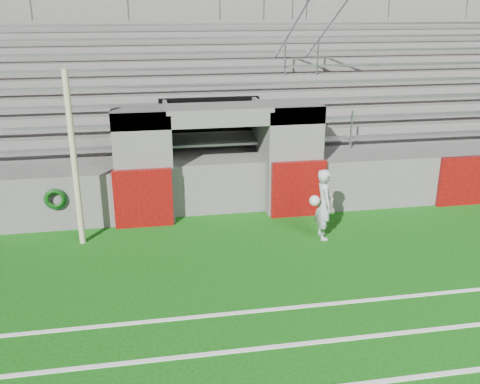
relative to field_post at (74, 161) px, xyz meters
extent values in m
plane|color=#0E4E0D|center=(3.11, -2.28, -1.81)|extent=(90.00, 90.00, 0.00)
cylinder|color=#BFB88E|center=(0.00, 0.00, 0.00)|extent=(0.13, 0.13, 3.62)
cube|color=white|center=(3.11, -4.28, -1.81)|extent=(28.00, 0.09, 0.01)
cube|color=white|center=(3.11, -3.28, -1.81)|extent=(28.00, 0.09, 0.01)
cube|color=#575553|center=(1.31, 1.22, -0.51)|extent=(1.20, 1.00, 2.60)
cube|color=#575553|center=(4.91, 1.22, -0.51)|extent=(1.20, 1.00, 2.60)
cube|color=black|center=(3.11, 2.92, -0.56)|extent=(2.60, 0.20, 2.50)
cube|color=#575553|center=(1.96, 1.82, -0.56)|extent=(0.10, 2.20, 2.50)
cube|color=#575553|center=(4.26, 1.82, -0.56)|extent=(0.10, 2.20, 2.50)
cube|color=#575553|center=(3.11, 1.22, 0.59)|extent=(4.80, 1.00, 0.40)
cube|color=#575553|center=(3.11, 5.07, -0.66)|extent=(26.00, 8.00, 0.20)
cube|color=#575553|center=(3.11, 5.07, -1.29)|extent=(26.00, 8.00, 1.05)
cube|color=#580707|center=(1.31, 0.67, -1.14)|extent=(1.30, 0.15, 1.35)
cube|color=#580707|center=(4.91, 0.67, -1.14)|extent=(1.30, 0.15, 1.35)
cube|color=#580707|center=(9.61, 0.67, -1.19)|extent=(2.20, 0.15, 1.25)
cube|color=gray|center=(3.11, 2.15, -0.34)|extent=(23.00, 0.28, 0.06)
cube|color=#575553|center=(3.11, 3.00, -0.37)|extent=(24.00, 0.75, 0.38)
cube|color=gray|center=(3.11, 2.90, 0.04)|extent=(23.00, 0.28, 0.06)
cube|color=#575553|center=(3.11, 3.75, -0.18)|extent=(24.00, 0.75, 0.76)
cube|color=gray|center=(3.11, 3.65, 0.42)|extent=(23.00, 0.28, 0.06)
cube|color=#575553|center=(3.11, 4.50, 0.01)|extent=(24.00, 0.75, 1.14)
cube|color=gray|center=(3.11, 4.40, 0.80)|extent=(23.00, 0.28, 0.06)
cube|color=#575553|center=(3.11, 5.25, 0.20)|extent=(24.00, 0.75, 1.52)
cube|color=gray|center=(3.11, 5.15, 1.18)|extent=(23.00, 0.28, 0.06)
cube|color=#575553|center=(3.11, 6.00, 0.39)|extent=(24.00, 0.75, 1.90)
cube|color=gray|center=(3.11, 5.90, 1.56)|extent=(23.00, 0.28, 0.06)
cube|color=#575553|center=(3.11, 6.75, 0.58)|extent=(24.00, 0.75, 2.28)
cube|color=gray|center=(3.11, 6.65, 1.94)|extent=(23.00, 0.28, 0.06)
cube|color=#575553|center=(3.11, 7.50, 0.77)|extent=(24.00, 0.75, 2.66)
cube|color=gray|center=(3.11, 7.40, 2.32)|extent=(23.00, 0.28, 0.06)
cube|color=#575553|center=(3.11, 8.17, 0.83)|extent=(26.00, 0.60, 5.29)
cylinder|color=#A5A8AD|center=(5.61, 1.87, -0.06)|extent=(0.05, 0.05, 1.00)
cylinder|color=#A5A8AD|center=(5.61, 4.87, 1.46)|extent=(0.05, 0.05, 1.00)
cylinder|color=#A5A8AD|center=(5.61, 7.87, 2.98)|extent=(0.05, 0.05, 1.00)
cylinder|color=#A5A8AD|center=(5.61, 4.87, 1.96)|extent=(0.05, 6.02, 3.08)
cylinder|color=#A5A8AD|center=(6.61, 1.87, -0.06)|extent=(0.05, 0.05, 1.00)
cylinder|color=#A5A8AD|center=(6.61, 4.87, 1.46)|extent=(0.05, 0.05, 1.00)
cylinder|color=#A5A8AD|center=(6.61, 7.87, 2.98)|extent=(0.05, 0.05, 1.00)
cylinder|color=#A5A8AD|center=(6.61, 4.87, 1.96)|extent=(0.05, 6.02, 3.08)
cylinder|color=#A5A8AD|center=(-1.89, 7.87, 3.03)|extent=(0.05, 0.05, 1.10)
cylinder|color=#A5A8AD|center=(1.11, 7.87, 3.03)|extent=(0.05, 0.05, 1.10)
cylinder|color=#A5A8AD|center=(4.11, 7.87, 3.03)|extent=(0.05, 0.05, 1.10)
cylinder|color=#A5A8AD|center=(7.11, 7.87, 3.03)|extent=(0.05, 0.05, 1.10)
cylinder|color=#A5A8AD|center=(10.11, 7.87, 3.03)|extent=(0.05, 0.05, 1.10)
cylinder|color=#A5A8AD|center=(13.11, 7.87, 3.03)|extent=(0.05, 0.05, 1.10)
imported|color=#A7ADB1|center=(5.10, -0.64, -1.04)|extent=(0.39, 0.58, 1.54)
sphere|color=silver|center=(4.84, -0.77, -0.90)|extent=(0.23, 0.23, 0.23)
torus|color=#0C3E18|center=(-0.57, 0.67, -1.04)|extent=(0.49, 0.09, 0.49)
torus|color=#0C3D0C|center=(-0.57, 0.62, -1.01)|extent=(0.42, 0.08, 0.42)
camera|label=1|loc=(1.48, -10.76, 3.01)|focal=40.00mm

